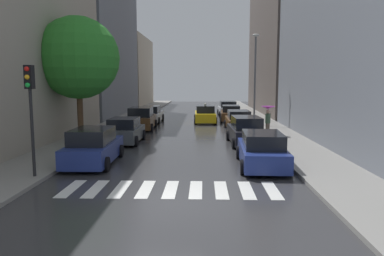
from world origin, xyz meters
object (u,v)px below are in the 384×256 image
object	(u,v)px
parked_car_left_fourth	(151,115)
street_tree_left	(78,58)
parked_car_right_third	(238,121)
taxi_midroad	(205,115)
lamp_post_right	(255,73)
pedestrian_foreground	(268,114)
parked_car_left_second	(125,131)
parked_car_left_nearest	(93,147)
parked_car_right_fifth	(228,109)
parked_car_right_nearest	(262,150)
parked_car_left_third	(141,119)
traffic_light_left_corner	(30,96)
parked_car_right_second	(246,131)
parked_car_right_fourth	(231,114)

from	to	relation	value
parked_car_left_fourth	street_tree_left	size ratio (longest dim) A/B	0.57
parked_car_right_third	taxi_midroad	size ratio (longest dim) A/B	1.02
parked_car_left_fourth	taxi_midroad	xyz separation A→B (m)	(5.13, -0.15, 0.03)
street_tree_left	lamp_post_right	bearing A→B (deg)	36.02
pedestrian_foreground	parked_car_left_second	bearing A→B (deg)	10.70
parked_car_left_nearest	parked_car_right_fifth	size ratio (longest dim) A/B	1.07
parked_car_right_nearest	lamp_post_right	xyz separation A→B (m)	(1.75, 15.38, 3.78)
parked_car_left_second	parked_car_right_third	distance (m)	10.01
parked_car_left_third	street_tree_left	distance (m)	8.19
street_tree_left	lamp_post_right	distance (m)	15.08
pedestrian_foreground	traffic_light_left_corner	size ratio (longest dim) A/B	0.46
parked_car_left_nearest	traffic_light_left_corner	world-z (taller)	traffic_light_left_corner
parked_car_right_second	street_tree_left	world-z (taller)	street_tree_left
parked_car_left_third	parked_car_left_fourth	bearing A→B (deg)	-1.66
parked_car_left_third	parked_car_right_second	bearing A→B (deg)	-133.41
parked_car_left_fourth	lamp_post_right	xyz separation A→B (m)	(9.35, -2.68, 3.79)
parked_car_right_third	parked_car_right_fourth	xyz separation A→B (m)	(-0.12, 6.59, -0.01)
parked_car_left_third	parked_car_right_second	size ratio (longest dim) A/B	0.93
traffic_light_left_corner	parked_car_left_second	bearing A→B (deg)	79.34
parked_car_right_fifth	parked_car_left_second	bearing A→B (deg)	155.87
parked_car_right_second	parked_car_right_third	size ratio (longest dim) A/B	1.04
parked_car_right_nearest	parked_car_left_fourth	bearing A→B (deg)	24.84
parked_car_left_fourth	parked_car_right_fifth	world-z (taller)	parked_car_right_fifth
parked_car_right_third	lamp_post_right	bearing A→B (deg)	-31.20
parked_car_right_nearest	parked_car_right_third	distance (m)	12.69
parked_car_left_nearest	parked_car_left_third	xyz separation A→B (m)	(0.13, 12.49, 0.04)
parked_car_right_fourth	traffic_light_left_corner	bearing A→B (deg)	159.52
pedestrian_foreground	lamp_post_right	distance (m)	6.98
parked_car_left_fourth	parked_car_left_second	bearing A→B (deg)	-178.72
parked_car_right_second	traffic_light_left_corner	world-z (taller)	traffic_light_left_corner
parked_car_left_third	taxi_midroad	world-z (taller)	taxi_midroad
street_tree_left	parked_car_right_fourth	bearing A→B (deg)	50.66
parked_car_right_fourth	lamp_post_right	xyz separation A→B (m)	(1.72, -3.90, 3.79)
parked_car_right_nearest	parked_car_right_second	size ratio (longest dim) A/B	1.02
parked_car_left_third	pedestrian_foreground	distance (m)	10.20
parked_car_right_nearest	parked_car_right_fourth	xyz separation A→B (m)	(0.02, 19.28, -0.01)
parked_car_right_third	pedestrian_foreground	distance (m)	4.10
parked_car_left_fourth	traffic_light_left_corner	distance (m)	20.83
pedestrian_foreground	street_tree_left	size ratio (longest dim) A/B	0.26
parked_car_left_third	street_tree_left	size ratio (longest dim) A/B	0.58
parked_car_left_second	parked_car_right_fifth	bearing A→B (deg)	-22.22
parked_car_left_fourth	parked_car_right_second	distance (m)	14.27
parked_car_right_fourth	lamp_post_right	size ratio (longest dim) A/B	0.57
parked_car_right_fifth	street_tree_left	bearing A→B (deg)	148.46
parked_car_left_nearest	traffic_light_left_corner	distance (m)	4.08
parked_car_left_second	parked_car_left_fourth	xyz separation A→B (m)	(-0.02, 11.74, -0.01)
lamp_post_right	parked_car_left_second	bearing A→B (deg)	-135.85
parked_car_left_fourth	parked_car_right_fourth	size ratio (longest dim) A/B	1.00
taxi_midroad	street_tree_left	bearing A→B (deg)	143.69
parked_car_right_fourth	parked_car_right_nearest	bearing A→B (deg)	-177.53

